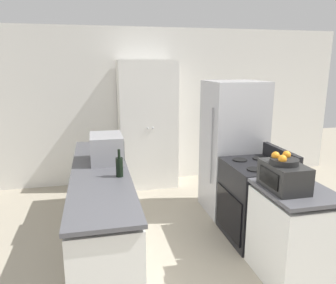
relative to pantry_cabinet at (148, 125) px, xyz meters
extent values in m
cube|color=white|center=(0.05, 0.30, 0.27)|extent=(7.00, 0.06, 2.60)
cube|color=silver|center=(-0.82, -1.79, -0.62)|extent=(0.58, 2.65, 0.83)
cube|color=#4C4C51|center=(-0.82, -1.79, -0.15)|extent=(0.60, 2.70, 0.04)
cube|color=silver|center=(0.91, -2.77, -0.62)|extent=(0.58, 0.72, 0.83)
cube|color=#4C4C51|center=(0.91, -2.77, -0.15)|extent=(0.60, 0.74, 0.04)
cube|color=white|center=(0.00, 0.00, 0.00)|extent=(0.93, 0.51, 2.07)
sphere|color=#B2B2B7|center=(-0.04, -0.27, 0.00)|extent=(0.03, 0.03, 0.03)
sphere|color=#B2B2B7|center=(0.04, -0.27, 0.00)|extent=(0.03, 0.03, 0.03)
cube|color=black|center=(0.93, -1.99, -0.58)|extent=(0.64, 0.77, 0.91)
cube|color=black|center=(0.60, -1.99, -0.69)|extent=(0.02, 0.68, 0.50)
cube|color=black|center=(1.22, -1.99, -0.05)|extent=(0.06, 0.73, 0.16)
cylinder|color=black|center=(0.80, -2.18, -0.12)|extent=(0.17, 0.17, 0.01)
cylinder|color=black|center=(0.80, -1.81, -0.12)|extent=(0.17, 0.17, 0.01)
cylinder|color=black|center=(1.06, -2.18, -0.12)|extent=(0.17, 0.17, 0.01)
cylinder|color=black|center=(1.06, -1.81, -0.12)|extent=(0.17, 0.17, 0.01)
cube|color=#B7B7BC|center=(0.97, -1.21, -0.14)|extent=(0.72, 0.71, 1.80)
cylinder|color=gray|center=(0.59, -1.41, -0.05)|extent=(0.02, 0.02, 0.99)
cube|color=#939399|center=(-0.73, -1.50, 0.03)|extent=(0.36, 0.50, 0.32)
cube|color=black|center=(-0.54, -1.54, 0.03)|extent=(0.01, 0.31, 0.23)
cylinder|color=black|center=(-0.63, -2.07, -0.03)|extent=(0.07, 0.07, 0.20)
cylinder|color=black|center=(-0.63, -2.07, 0.11)|extent=(0.03, 0.03, 0.09)
cube|color=black|center=(0.79, -2.74, -0.01)|extent=(0.30, 0.45, 0.24)
cube|color=black|center=(0.64, -2.74, -0.01)|extent=(0.01, 0.31, 0.14)
cylinder|color=black|center=(0.77, -2.75, 0.14)|extent=(0.25, 0.25, 0.05)
sphere|color=orange|center=(0.82, -2.70, 0.18)|extent=(0.07, 0.07, 0.07)
sphere|color=orange|center=(0.71, -2.70, 0.18)|extent=(0.07, 0.07, 0.07)
sphere|color=orange|center=(0.71, -2.81, 0.18)|extent=(0.07, 0.07, 0.07)
camera|label=1|loc=(-0.85, -5.23, 0.97)|focal=35.00mm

